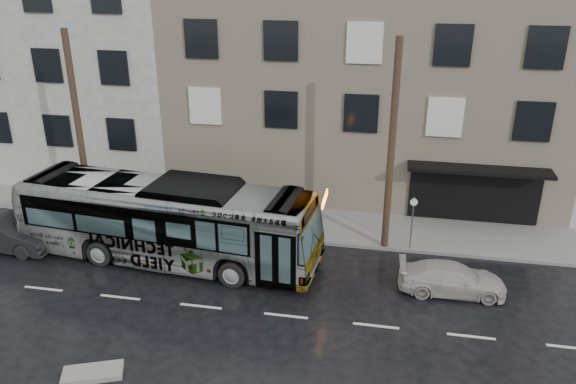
% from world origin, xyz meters
% --- Properties ---
extents(ground, '(120.00, 120.00, 0.00)m').
position_xyz_m(ground, '(0.00, 0.00, 0.00)').
color(ground, black).
rests_on(ground, ground).
extents(sidewalk, '(90.00, 3.60, 0.15)m').
position_xyz_m(sidewalk, '(0.00, 4.90, 0.07)').
color(sidewalk, gray).
rests_on(sidewalk, ground).
extents(building_taupe, '(20.00, 12.00, 11.00)m').
position_xyz_m(building_taupe, '(5.00, 12.70, 5.50)').
color(building_taupe, '#756A5A').
rests_on(building_taupe, ground).
extents(building_grey, '(26.00, 15.00, 16.00)m').
position_xyz_m(building_grey, '(-18.00, 14.20, 8.00)').
color(building_grey, beige).
rests_on(building_grey, ground).
extents(utility_pole_front, '(0.30, 0.30, 9.00)m').
position_xyz_m(utility_pole_front, '(6.50, 3.30, 4.65)').
color(utility_pole_front, '#463323').
rests_on(utility_pole_front, sidewalk).
extents(utility_pole_rear, '(0.30, 0.30, 9.00)m').
position_xyz_m(utility_pole_rear, '(-7.50, 3.30, 4.65)').
color(utility_pole_rear, '#463323').
rests_on(utility_pole_rear, sidewalk).
extents(sign_post, '(0.06, 0.06, 2.40)m').
position_xyz_m(sign_post, '(7.60, 3.30, 1.35)').
color(sign_post, slate).
rests_on(sign_post, sidewalk).
extents(bus, '(13.11, 4.25, 3.59)m').
position_xyz_m(bus, '(-2.47, 0.67, 1.79)').
color(bus, '#B2B2B2').
rests_on(bus, ground).
extents(white_sedan, '(4.08, 1.78, 1.17)m').
position_xyz_m(white_sedan, '(9.12, 0.24, 0.58)').
color(white_sedan, '#B6B3AD').
rests_on(white_sedan, ground).
extents(dark_sedan, '(4.79, 1.97, 1.54)m').
position_xyz_m(dark_sedan, '(-9.83, 0.21, 0.77)').
color(dark_sedan, black).
rests_on(dark_sedan, ground).
extents(slush_pile, '(1.97, 1.41, 0.18)m').
position_xyz_m(slush_pile, '(-2.04, -6.67, 0.09)').
color(slush_pile, gray).
rests_on(slush_pile, ground).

